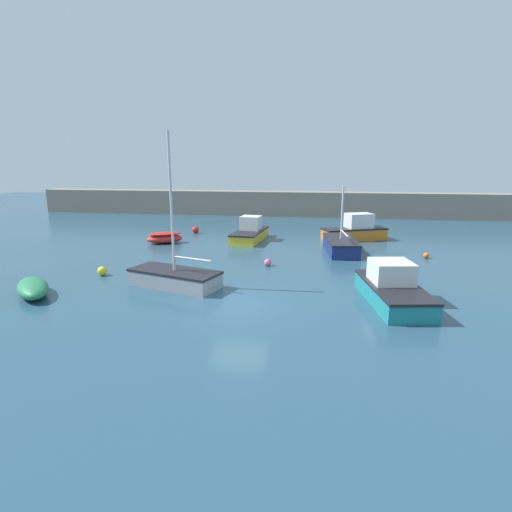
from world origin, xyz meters
The scene contains 13 objects.
ground_plane centered at (0.00, 0.00, -0.10)m, with size 120.00×120.00×0.20m, color #284C60.
harbor_breakwater centered at (0.00, 30.76, 1.41)m, with size 61.16×2.48×2.81m, color gray.
sailboat_tall_mast centered at (-3.74, 2.22, 0.49)m, with size 5.02×3.19×7.61m.
rowboat_with_red_cover centered at (-8.42, 12.73, 0.43)m, with size 3.07×2.45×0.87m.
motorboat_grey_hull centered at (-2.04, 14.90, 0.64)m, with size 2.45×5.40×1.93m.
sailboat_short_mast centered at (4.95, 11.56, 0.50)m, with size 2.44×5.20×4.58m.
cabin_cruiser_white centered at (6.71, 1.39, 0.67)m, with size 2.93×5.41×1.84m.
rowboat_white_midwater centered at (-9.87, -0.21, 0.38)m, with size 3.15×3.33×0.76m.
motorboat_with_cabin centered at (6.36, 16.45, 0.80)m, with size 5.44×3.61×2.14m.
mooring_buoy_orange centered at (10.44, 10.58, 0.19)m, with size 0.38×0.38×0.38m, color orange.
mooring_buoy_red centered at (-7.40, 17.45, 0.30)m, with size 0.60×0.60×0.60m, color red.
mooring_buoy_pink centered at (0.40, 6.99, 0.22)m, with size 0.44×0.44×0.44m, color #EA668C.
mooring_buoy_yellow centered at (-8.44, 3.48, 0.26)m, with size 0.51×0.51×0.51m, color yellow.
Camera 1 is at (3.32, -16.33, 6.15)m, focal length 28.00 mm.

